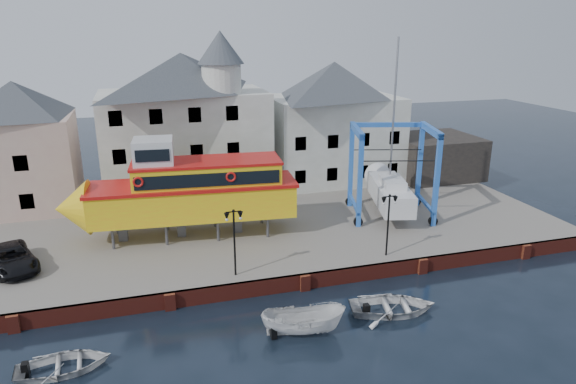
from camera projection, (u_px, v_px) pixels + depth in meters
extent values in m
plane|color=black|center=(305.00, 290.00, 31.20)|extent=(140.00, 140.00, 0.00)
cube|color=slate|center=(262.00, 220.00, 41.09)|extent=(44.00, 22.00, 1.00)
cube|color=maroon|center=(304.00, 281.00, 31.16)|extent=(44.00, 0.25, 1.00)
cube|color=maroon|center=(13.00, 324.00, 26.71)|extent=(0.60, 0.36, 1.00)
cube|color=maroon|center=(170.00, 302.00, 28.86)|extent=(0.60, 0.36, 1.00)
cube|color=maroon|center=(305.00, 283.00, 31.00)|extent=(0.60, 0.36, 1.00)
cube|color=maroon|center=(422.00, 266.00, 33.15)|extent=(0.60, 0.36, 1.00)
cube|color=maroon|center=(526.00, 252.00, 35.29)|extent=(0.60, 0.36, 1.00)
cube|color=beige|center=(24.00, 163.00, 41.35)|extent=(8.00, 7.00, 7.50)
pyramid|color=#31353E|center=(13.00, 99.00, 39.77)|extent=(8.00, 7.00, 2.80)
cube|color=black|center=(27.00, 201.00, 38.99)|extent=(1.00, 0.08, 1.20)
cube|color=black|center=(21.00, 163.00, 38.06)|extent=(1.00, 0.08, 1.20)
cube|color=beige|center=(186.00, 143.00, 45.06)|extent=(14.00, 8.00, 9.00)
pyramid|color=#31353E|center=(181.00, 72.00, 43.19)|extent=(14.00, 8.00, 3.20)
cube|color=black|center=(123.00, 193.00, 40.86)|extent=(1.00, 0.08, 1.20)
cube|color=black|center=(162.00, 190.00, 41.67)|extent=(1.00, 0.08, 1.20)
cube|color=black|center=(199.00, 187.00, 42.47)|extent=(1.00, 0.08, 1.20)
cube|color=black|center=(234.00, 184.00, 43.28)|extent=(1.00, 0.08, 1.20)
cube|color=black|center=(119.00, 157.00, 39.94)|extent=(1.00, 0.08, 1.20)
cube|color=black|center=(159.00, 154.00, 40.75)|extent=(1.00, 0.08, 1.20)
cube|color=black|center=(197.00, 152.00, 41.55)|extent=(1.00, 0.08, 1.20)
cube|color=black|center=(233.00, 149.00, 42.36)|extent=(1.00, 0.08, 1.20)
cube|color=black|center=(115.00, 118.00, 39.02)|extent=(1.00, 0.08, 1.20)
cube|color=black|center=(156.00, 117.00, 39.83)|extent=(1.00, 0.08, 1.20)
cube|color=black|center=(195.00, 115.00, 40.63)|extent=(1.00, 0.08, 1.20)
cube|color=black|center=(232.00, 113.00, 41.43)|extent=(1.00, 0.08, 1.20)
cylinder|color=beige|center=(222.00, 79.00, 41.93)|extent=(3.20, 3.20, 2.40)
cone|color=#31353E|center=(220.00, 47.00, 41.16)|extent=(3.80, 3.80, 2.60)
cube|color=beige|center=(332.00, 138.00, 49.43)|extent=(12.00, 8.00, 8.00)
pyramid|color=#31353E|center=(334.00, 79.00, 47.71)|extent=(12.00, 8.00, 3.20)
cube|color=black|center=(300.00, 177.00, 45.34)|extent=(1.00, 0.08, 1.20)
cube|color=black|center=(332.00, 174.00, 46.15)|extent=(1.00, 0.08, 1.20)
cube|color=black|center=(363.00, 172.00, 46.95)|extent=(1.00, 0.08, 1.20)
cube|color=black|center=(392.00, 169.00, 47.76)|extent=(1.00, 0.08, 1.20)
cube|color=black|center=(301.00, 144.00, 44.42)|extent=(1.00, 0.08, 1.20)
cube|color=black|center=(333.00, 142.00, 45.23)|extent=(1.00, 0.08, 1.20)
cube|color=black|center=(364.00, 140.00, 46.03)|extent=(1.00, 0.08, 1.20)
cube|color=black|center=(394.00, 138.00, 46.84)|extent=(1.00, 0.08, 1.20)
cube|color=black|center=(433.00, 156.00, 50.90)|extent=(8.00, 7.00, 4.00)
cylinder|color=black|center=(235.00, 244.00, 30.30)|extent=(0.12, 0.12, 4.00)
cube|color=black|center=(233.00, 212.00, 29.67)|extent=(0.90, 0.06, 0.06)
sphere|color=black|center=(233.00, 211.00, 29.65)|extent=(0.16, 0.16, 0.16)
cone|color=black|center=(227.00, 217.00, 29.65)|extent=(0.32, 0.32, 0.45)
sphere|color=silver|center=(227.00, 220.00, 29.70)|extent=(0.18, 0.18, 0.18)
cone|color=black|center=(240.00, 215.00, 29.86)|extent=(0.32, 0.32, 0.45)
sphere|color=silver|center=(240.00, 218.00, 29.92)|extent=(0.18, 0.18, 0.18)
cylinder|color=black|center=(388.00, 227.00, 32.98)|extent=(0.12, 0.12, 4.00)
cube|color=black|center=(390.00, 196.00, 32.35)|extent=(0.90, 0.06, 0.06)
sphere|color=black|center=(390.00, 195.00, 32.33)|extent=(0.16, 0.16, 0.16)
cone|color=black|center=(384.00, 201.00, 32.33)|extent=(0.32, 0.32, 0.45)
sphere|color=silver|center=(384.00, 204.00, 32.39)|extent=(0.18, 0.18, 0.18)
cone|color=black|center=(395.00, 200.00, 32.54)|extent=(0.32, 0.32, 0.45)
sphere|color=silver|center=(395.00, 203.00, 32.60)|extent=(0.18, 0.18, 0.18)
cylinder|color=#59595E|center=(113.00, 239.00, 34.29)|extent=(0.22, 0.22, 1.50)
cylinder|color=#59595E|center=(118.00, 224.00, 36.90)|extent=(0.22, 0.22, 1.50)
cylinder|color=#59595E|center=(166.00, 235.00, 34.95)|extent=(0.22, 0.22, 1.50)
cylinder|color=#59595E|center=(167.00, 220.00, 37.56)|extent=(0.22, 0.22, 1.50)
cylinder|color=#59595E|center=(218.00, 231.00, 35.61)|extent=(0.22, 0.22, 1.50)
cylinder|color=#59595E|center=(215.00, 217.00, 38.22)|extent=(0.22, 0.22, 1.50)
cylinder|color=#59595E|center=(268.00, 227.00, 36.27)|extent=(0.22, 0.22, 1.50)
cylinder|color=#59595E|center=(262.00, 214.00, 38.88)|extent=(0.22, 0.22, 1.50)
cube|color=#59595E|center=(123.00, 230.00, 35.69)|extent=(0.64, 0.55, 1.50)
cube|color=#59595E|center=(181.00, 226.00, 36.45)|extent=(0.64, 0.55, 1.50)
cube|color=#59595E|center=(237.00, 222.00, 37.20)|extent=(0.64, 0.55, 1.50)
cube|color=yellow|center=(194.00, 201.00, 36.07)|extent=(14.27, 4.99, 2.20)
cone|color=yellow|center=(72.00, 208.00, 34.54)|extent=(2.52, 3.97, 3.80)
cube|color=red|center=(193.00, 184.00, 35.70)|extent=(14.58, 5.17, 0.22)
cube|color=yellow|center=(207.00, 174.00, 35.67)|extent=(10.25, 4.24, 1.60)
cube|color=black|center=(208.00, 180.00, 34.04)|extent=(9.56, 0.88, 0.90)
cube|color=black|center=(206.00, 167.00, 37.27)|extent=(9.56, 0.88, 0.90)
cube|color=red|center=(206.00, 161.00, 35.40)|extent=(10.46, 4.36, 0.18)
cube|color=silver|center=(153.00, 152.00, 34.49)|extent=(2.81, 2.81, 1.82)
cube|color=black|center=(152.00, 156.00, 33.22)|extent=(2.18, 0.25, 0.80)
torus|color=red|center=(138.00, 182.00, 33.10)|extent=(0.71, 0.20, 0.70)
torus|color=red|center=(231.00, 177.00, 34.23)|extent=(0.71, 0.20, 0.70)
cube|color=#1F5EAE|center=(360.00, 182.00, 37.39)|extent=(0.43, 0.43, 6.99)
cylinder|color=black|center=(358.00, 222.00, 38.35)|extent=(0.74, 0.42, 0.70)
cube|color=#1F5EAE|center=(351.00, 165.00, 41.80)|extent=(0.43, 0.43, 6.99)
cylinder|color=black|center=(350.00, 202.00, 42.77)|extent=(0.74, 0.42, 0.70)
cube|color=#1F5EAE|center=(437.00, 181.00, 37.52)|extent=(0.43, 0.43, 6.99)
cylinder|color=black|center=(433.00, 221.00, 38.48)|extent=(0.74, 0.42, 0.70)
cube|color=#1F5EAE|center=(420.00, 165.00, 41.93)|extent=(0.43, 0.43, 6.99)
cylinder|color=black|center=(417.00, 201.00, 42.90)|extent=(0.74, 0.42, 0.70)
cube|color=#1F5EAE|center=(357.00, 130.00, 38.57)|extent=(1.63, 4.91, 0.49)
cube|color=#1F5EAE|center=(354.00, 203.00, 40.36)|extent=(1.53, 4.89, 0.21)
cube|color=#1F5EAE|center=(431.00, 130.00, 38.71)|extent=(1.63, 4.91, 0.49)
cube|color=#1F5EAE|center=(425.00, 203.00, 40.49)|extent=(1.53, 4.89, 0.21)
cube|color=#1F5EAE|center=(388.00, 125.00, 40.85)|extent=(5.88, 1.88, 0.35)
cube|color=silver|center=(390.00, 194.00, 40.18)|extent=(4.15, 7.83, 1.60)
cone|color=silver|center=(379.00, 178.00, 44.41)|extent=(2.63, 2.14, 2.30)
cube|color=#59595E|center=(389.00, 207.00, 40.53)|extent=(0.70, 1.80, 0.70)
cube|color=silver|center=(392.00, 182.00, 39.37)|extent=(2.32, 3.31, 0.60)
cylinder|color=#99999E|center=(394.00, 112.00, 38.72)|extent=(0.20, 0.20, 10.99)
cube|color=black|center=(398.00, 161.00, 37.52)|extent=(5.24, 1.51, 0.05)
cube|color=black|center=(388.00, 150.00, 40.94)|extent=(5.24, 1.51, 0.05)
imported|color=black|center=(12.00, 258.00, 31.50)|extent=(4.06, 5.55, 1.40)
imported|color=silver|center=(303.00, 334.00, 26.74)|extent=(4.63, 2.49, 1.70)
imported|color=silver|center=(392.00, 312.00, 28.75)|extent=(5.44, 4.40, 0.99)
imported|color=silver|center=(65.00, 371.00, 23.85)|extent=(4.37, 3.26, 0.87)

